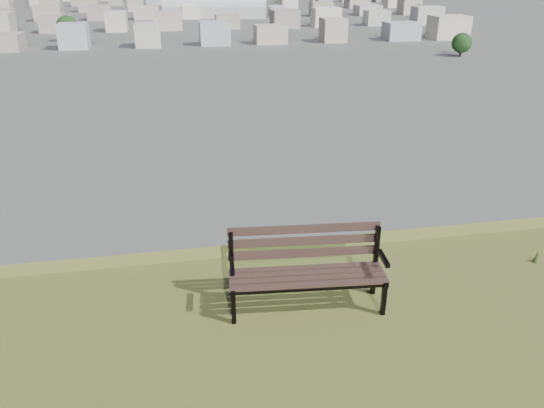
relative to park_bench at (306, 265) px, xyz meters
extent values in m
cube|color=#433027|center=(-0.02, -0.25, -0.08)|extent=(1.61, 0.22, 0.03)
cube|color=#433027|center=(-0.01, -0.15, -0.08)|extent=(1.61, 0.22, 0.03)
cube|color=#433027|center=(0.00, -0.04, -0.08)|extent=(1.61, 0.22, 0.03)
cube|color=#433027|center=(0.01, 0.07, -0.08)|extent=(1.61, 0.22, 0.03)
cube|color=#433027|center=(0.01, 0.14, 0.06)|extent=(1.60, 0.17, 0.09)
cube|color=#433027|center=(0.01, 0.16, 0.19)|extent=(1.60, 0.17, 0.09)
cube|color=#433027|center=(0.02, 0.18, 0.32)|extent=(1.60, 0.17, 0.09)
cube|color=black|center=(-0.79, -0.20, -0.28)|extent=(0.05, 0.06, 0.39)
cube|color=black|center=(-0.75, 0.18, -0.06)|extent=(0.05, 0.06, 0.82)
cube|color=black|center=(-0.77, -0.02, -0.11)|extent=(0.08, 0.45, 0.04)
cube|color=black|center=(-0.78, -0.07, 0.12)|extent=(0.07, 0.32, 0.04)
cube|color=black|center=(0.74, -0.34, -0.28)|extent=(0.05, 0.06, 0.39)
cube|color=black|center=(0.77, 0.04, -0.06)|extent=(0.05, 0.06, 0.82)
cube|color=black|center=(0.76, -0.16, -0.11)|extent=(0.08, 0.45, 0.04)
cube|color=black|center=(0.75, -0.20, 0.12)|extent=(0.07, 0.32, 0.04)
cube|color=black|center=(-0.02, -0.26, -0.12)|extent=(1.60, 0.18, 0.04)
cube|color=black|center=(0.01, 0.08, -0.12)|extent=(1.60, 0.18, 0.04)
cone|color=brown|center=(2.96, 0.30, -0.38)|extent=(0.08, 0.08, 0.18)
cube|color=#BABAB6|center=(24.52, 302.08, -22.45)|extent=(57.66, 32.56, 6.04)
cylinder|color=white|center=(24.52, 302.08, -19.43)|extent=(57.66, 32.56, 22.95)
cube|color=#A3958B|center=(-35.44, 197.10, -21.97)|extent=(11.00, 11.00, 7.00)
cube|color=#C0AE98|center=(-11.44, 197.10, -21.97)|extent=(11.00, 11.00, 7.00)
cube|color=#ACADB1|center=(12.56, 197.10, -21.97)|extent=(11.00, 11.00, 7.00)
cube|color=beige|center=(36.56, 197.10, -21.97)|extent=(11.00, 11.00, 7.00)
cube|color=tan|center=(60.56, 197.10, -21.97)|extent=(11.00, 11.00, 7.00)
cube|color=beige|center=(84.56, 197.10, -21.97)|extent=(11.00, 11.00, 7.00)
cube|color=beige|center=(108.56, 197.10, -21.97)|extent=(11.00, 11.00, 7.00)
cube|color=#C0AE98|center=(-71.44, 247.10, -21.97)|extent=(11.00, 11.00, 7.00)
cube|color=#ACADB1|center=(-47.44, 247.10, -21.97)|extent=(11.00, 11.00, 7.00)
cube|color=beige|center=(-23.44, 247.10, -21.97)|extent=(11.00, 11.00, 7.00)
cube|color=tan|center=(0.56, 247.10, -21.97)|extent=(11.00, 11.00, 7.00)
cube|color=beige|center=(24.56, 247.10, -21.97)|extent=(11.00, 11.00, 7.00)
cube|color=beige|center=(48.56, 247.10, -21.97)|extent=(11.00, 11.00, 7.00)
cube|color=silver|center=(72.56, 247.10, -21.97)|extent=(11.00, 11.00, 7.00)
cube|color=#A3958B|center=(96.56, 247.10, -21.97)|extent=(11.00, 11.00, 7.00)
cube|color=#C0AE98|center=(120.56, 247.10, -21.97)|extent=(11.00, 11.00, 7.00)
cube|color=tan|center=(-83.44, 297.10, -21.97)|extent=(11.00, 11.00, 7.00)
cube|color=beige|center=(-59.44, 297.10, -21.97)|extent=(11.00, 11.00, 7.00)
cube|color=beige|center=(-35.44, 297.10, -21.97)|extent=(11.00, 11.00, 7.00)
cube|color=silver|center=(-11.44, 297.10, -21.97)|extent=(11.00, 11.00, 7.00)
cube|color=#A3958B|center=(12.56, 297.10, -21.97)|extent=(11.00, 11.00, 7.00)
cube|color=#C0AE98|center=(36.56, 297.10, -21.97)|extent=(11.00, 11.00, 7.00)
cube|color=#ACADB1|center=(60.56, 297.10, -21.97)|extent=(11.00, 11.00, 7.00)
cube|color=beige|center=(84.56, 297.10, -21.97)|extent=(11.00, 11.00, 7.00)
cube|color=tan|center=(108.56, 297.10, -21.97)|extent=(11.00, 11.00, 7.00)
cube|color=beige|center=(132.56, 297.10, -21.97)|extent=(11.00, 11.00, 7.00)
cube|color=#A3958B|center=(-95.44, 347.10, -21.97)|extent=(11.00, 11.00, 7.00)
cube|color=#C0AE98|center=(-71.44, 347.10, -21.97)|extent=(11.00, 11.00, 7.00)
cube|color=#ACADB1|center=(-47.44, 347.10, -21.97)|extent=(11.00, 11.00, 7.00)
cube|color=beige|center=(-23.44, 347.10, -21.97)|extent=(11.00, 11.00, 7.00)
cube|color=tan|center=(0.56, 347.10, -21.97)|extent=(11.00, 11.00, 7.00)
cube|color=beige|center=(24.56, 347.10, -21.97)|extent=(11.00, 11.00, 7.00)
cube|color=beige|center=(48.56, 347.10, -21.97)|extent=(11.00, 11.00, 7.00)
cube|color=silver|center=(72.56, 347.10, -21.97)|extent=(11.00, 11.00, 7.00)
cube|color=#A3958B|center=(96.56, 347.10, -21.97)|extent=(11.00, 11.00, 7.00)
cube|color=#C0AE98|center=(120.56, 347.10, -21.97)|extent=(11.00, 11.00, 7.00)
cube|color=#ACADB1|center=(144.56, 347.10, -21.97)|extent=(11.00, 11.00, 7.00)
cube|color=beige|center=(-107.44, 397.10, -21.97)|extent=(11.00, 11.00, 7.00)
cube|color=beige|center=(-83.44, 397.10, -21.97)|extent=(11.00, 11.00, 7.00)
cube|color=silver|center=(-59.44, 397.10, -21.97)|extent=(11.00, 11.00, 7.00)
cube|color=#A3958B|center=(-35.44, 397.10, -21.97)|extent=(11.00, 11.00, 7.00)
cylinder|color=black|center=(90.56, 157.10, -24.42)|extent=(0.80, 0.80, 2.10)
sphere|color=black|center=(90.56, 157.10, -21.27)|extent=(6.30, 6.30, 6.30)
cylinder|color=black|center=(-39.44, 217.10, -24.12)|extent=(0.80, 0.80, 2.70)
sphere|color=black|center=(-39.44, 217.10, -20.07)|extent=(8.10, 8.10, 8.10)
cylinder|color=black|center=(130.56, 277.10, -24.50)|extent=(0.80, 0.80, 1.95)
sphere|color=black|center=(130.56, 277.10, -21.57)|extent=(5.85, 5.85, 5.85)
cylinder|color=black|center=(60.56, 397.10, -24.35)|extent=(0.80, 0.80, 2.25)
cylinder|color=black|center=(40.56, 297.10, -24.42)|extent=(0.80, 0.80, 2.10)
sphere|color=black|center=(40.56, 297.10, -21.27)|extent=(6.30, 6.30, 6.30)
camera|label=1|loc=(-1.20, -4.56, 2.86)|focal=35.00mm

